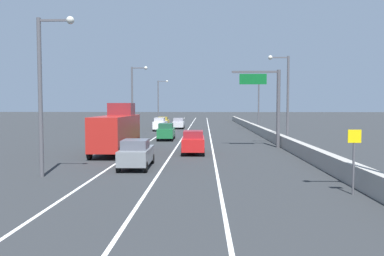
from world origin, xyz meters
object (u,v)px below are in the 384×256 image
(car_yellow_0, at_px, (163,122))
(box_truck, at_px, (117,130))
(overhead_sign_gantry, at_px, (271,99))
(lamp_post_left_near, at_px, (45,85))
(car_gray_3, at_px, (136,154))
(lamp_post_right_third, at_px, (257,98))
(speed_advisory_sign, at_px, (354,157))
(car_silver_2, at_px, (179,123))
(car_white_1, at_px, (160,124))
(lamp_post_right_second, at_px, (285,93))
(car_green_4, at_px, (166,132))
(car_red_5, at_px, (193,142))
(lamp_post_left_mid, at_px, (134,96))
(lamp_post_left_far, at_px, (160,99))

(car_yellow_0, relative_size, box_truck, 0.48)
(overhead_sign_gantry, distance_m, lamp_post_left_near, 22.42)
(car_gray_3, bearing_deg, lamp_post_right_third, 71.46)
(lamp_post_left_near, bearing_deg, speed_advisory_sign, -14.16)
(car_silver_2, bearing_deg, car_white_1, -115.09)
(lamp_post_right_second, xyz_separation_m, car_green_4, (-12.59, 6.04, -4.28))
(lamp_post_left_near, distance_m, car_green_4, 24.77)
(overhead_sign_gantry, bearing_deg, car_red_5, -144.91)
(lamp_post_right_second, xyz_separation_m, car_silver_2, (-12.58, 28.21, -4.34))
(car_yellow_0, xyz_separation_m, car_white_1, (0.33, -7.88, 0.05))
(car_yellow_0, relative_size, car_white_1, 1.01)
(car_silver_2, bearing_deg, overhead_sign_gantry, -70.01)
(lamp_post_left_mid, height_order, lamp_post_left_far, same)
(speed_advisory_sign, relative_size, lamp_post_right_third, 0.33)
(lamp_post_right_third, distance_m, lamp_post_left_mid, 21.89)
(lamp_post_left_mid, distance_m, car_silver_2, 18.53)
(lamp_post_left_far, relative_size, car_silver_2, 2.20)
(overhead_sign_gantry, distance_m, lamp_post_left_mid, 19.85)
(overhead_sign_gantry, distance_m, car_yellow_0, 35.25)
(overhead_sign_gantry, xyz_separation_m, lamp_post_right_third, (2.05, 25.59, 0.54))
(car_gray_3, distance_m, car_green_4, 20.58)
(lamp_post_left_far, height_order, car_red_5, lamp_post_left_far)
(speed_advisory_sign, bearing_deg, car_gray_3, 146.76)
(car_yellow_0, height_order, car_green_4, car_yellow_0)
(lamp_post_right_third, distance_m, car_gray_3, 40.80)
(car_yellow_0, bearing_deg, car_white_1, -87.61)
(car_green_4, bearing_deg, car_white_1, 98.79)
(car_red_5, relative_size, box_truck, 0.46)
(car_gray_3, distance_m, car_red_5, 8.48)
(lamp_post_right_second, distance_m, car_red_5, 12.11)
(overhead_sign_gantry, relative_size, speed_advisory_sign, 2.50)
(overhead_sign_gantry, bearing_deg, car_white_1, 118.92)
(box_truck, bearing_deg, overhead_sign_gantry, 18.79)
(speed_advisory_sign, height_order, lamp_post_left_near, lamp_post_left_near)
(lamp_post_left_mid, distance_m, car_white_1, 12.78)
(lamp_post_right_third, xyz_separation_m, car_gray_3, (-12.90, -38.46, -4.33))
(lamp_post_left_mid, relative_size, box_truck, 0.91)
(speed_advisory_sign, xyz_separation_m, lamp_post_left_near, (-15.87, 4.00, 3.51))
(car_green_4, bearing_deg, speed_advisory_sign, -67.96)
(overhead_sign_gantry, bearing_deg, lamp_post_right_third, 85.42)
(lamp_post_left_near, relative_size, car_yellow_0, 1.91)
(lamp_post_right_second, bearing_deg, lamp_post_left_near, -133.71)
(lamp_post_left_near, xyz_separation_m, car_gray_3, (4.58, 3.40, -4.33))
(lamp_post_left_far, xyz_separation_m, car_red_5, (8.11, -46.32, -4.29))
(speed_advisory_sign, relative_size, lamp_post_left_mid, 0.33)
(car_white_1, distance_m, car_silver_2, 6.10)
(overhead_sign_gantry, height_order, car_red_5, overhead_sign_gantry)
(lamp_post_left_near, height_order, lamp_post_left_mid, same)
(overhead_sign_gantry, height_order, speed_advisory_sign, overhead_sign_gantry)
(speed_advisory_sign, relative_size, car_gray_3, 0.64)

